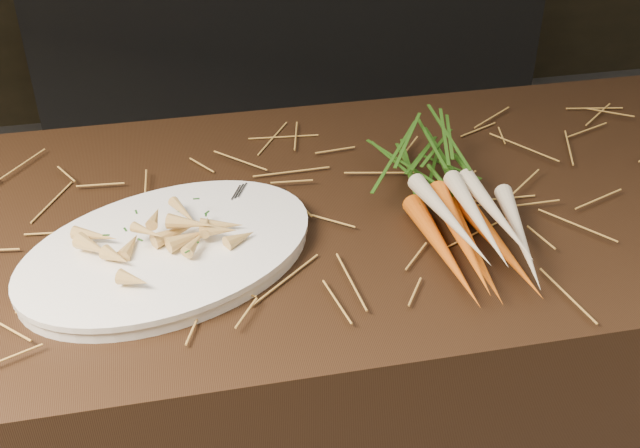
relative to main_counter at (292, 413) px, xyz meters
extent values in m
cube|color=black|center=(0.00, 0.00, 0.00)|extent=(2.40, 0.70, 0.90)
cube|color=black|center=(0.30, 1.88, -0.05)|extent=(1.80, 0.60, 0.80)
cone|color=#C34400|center=(0.19, -0.16, 0.47)|extent=(0.05, 0.25, 0.03)
cone|color=#C34400|center=(0.24, -0.16, 0.47)|extent=(0.04, 0.25, 0.03)
cone|color=#C34400|center=(0.28, -0.16, 0.47)|extent=(0.06, 0.25, 0.03)
cone|color=#C34400|center=(0.22, -0.17, 0.49)|extent=(0.05, 0.25, 0.03)
cone|color=beige|center=(0.20, -0.16, 0.51)|extent=(0.05, 0.24, 0.04)
cone|color=beige|center=(0.24, -0.16, 0.51)|extent=(0.03, 0.23, 0.04)
cone|color=beige|center=(0.27, -0.16, 0.51)|extent=(0.03, 0.23, 0.04)
cone|color=beige|center=(0.30, -0.18, 0.49)|extent=(0.07, 0.23, 0.03)
ellipsoid|color=#377415|center=(0.24, 0.05, 0.50)|extent=(0.15, 0.22, 0.08)
cube|color=silver|center=(-0.04, -0.05, 0.47)|extent=(0.08, 0.15, 0.00)
camera|label=1|loc=(-0.15, -1.01, 1.14)|focal=45.00mm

